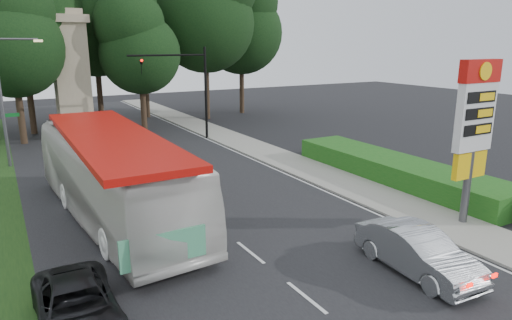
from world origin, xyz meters
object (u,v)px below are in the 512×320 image
gas_station_pylon (475,120)px  transit_bus (113,177)px  sedan_silver (417,251)px  traffic_signal_mast (190,81)px  monument (71,74)px  streetlight_signs (4,95)px  suv_charcoal (77,307)px

gas_station_pylon → transit_bus: 15.13m
transit_bus → sedan_silver: size_ratio=2.96×
traffic_signal_mast → gas_station_pylon: bearing=-80.9°
sedan_silver → gas_station_pylon: bearing=24.5°
monument → streetlight_signs: bearing=-122.0°
suv_charcoal → transit_bus: bearing=70.9°
gas_station_pylon → monument: (-11.20, 28.01, 0.66)m
traffic_signal_mast → streetlight_signs: (-12.67, -1.99, -0.23)m
traffic_signal_mast → streetlight_signs: bearing=-171.1°
streetlight_signs → sedan_silver: (11.11, -22.00, -3.68)m
traffic_signal_mast → streetlight_signs: size_ratio=0.90×
traffic_signal_mast → suv_charcoal: bearing=-118.8°
traffic_signal_mast → monument: monument is taller
transit_bus → streetlight_signs: bearing=101.2°
sedan_silver → suv_charcoal: bearing=170.4°
gas_station_pylon → sedan_silver: bearing=-158.6°
transit_bus → sedan_silver: transit_bus is taller
streetlight_signs → transit_bus: size_ratio=0.58×
transit_bus → traffic_signal_mast: bearing=52.3°
traffic_signal_mast → transit_bus: (-9.18, -14.19, -2.77)m
gas_station_pylon → streetlight_signs: (-16.19, 20.01, -0.01)m
traffic_signal_mast → transit_bus: size_ratio=0.53×
monument → gas_station_pylon: bearing=-68.2°
sedan_silver → suv_charcoal: 10.59m
streetlight_signs → suv_charcoal: size_ratio=1.78×
gas_station_pylon → transit_bus: (-12.70, 7.82, -2.54)m
streetlight_signs → monument: (4.99, 7.99, 0.67)m
gas_station_pylon → traffic_signal_mast: bearing=99.1°
streetlight_signs → transit_bus: streetlight_signs is taller
streetlight_signs → monument: size_ratio=0.80×
traffic_signal_mast → sedan_silver: traffic_signal_mast is taller
traffic_signal_mast → transit_bus: 17.12m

